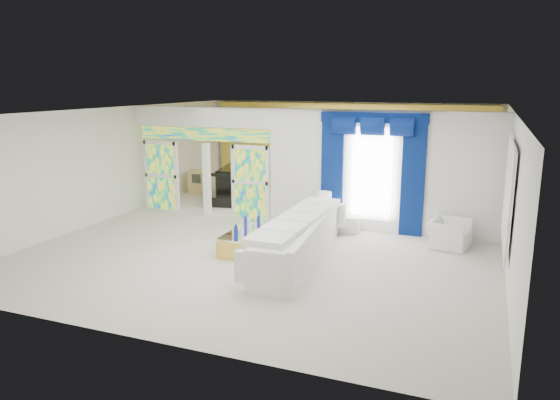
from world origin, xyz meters
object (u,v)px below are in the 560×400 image
at_px(coffee_table, 247,239).
at_px(armchair, 449,234).
at_px(white_sofa, 299,241).
at_px(grand_piano, 245,182).
at_px(console_table, 335,223).

xyz_separation_m(coffee_table, armchair, (4.22, 1.74, 0.11)).
height_order(coffee_table, armchair, armchair).
bearing_deg(coffee_table, armchair, 22.44).
xyz_separation_m(white_sofa, grand_piano, (-3.75, 5.32, 0.08)).
height_order(white_sofa, armchair, white_sofa).
distance_m(white_sofa, console_table, 2.38).
xyz_separation_m(white_sofa, coffee_table, (-1.35, 0.30, -0.20)).
height_order(coffee_table, console_table, coffee_table).
distance_m(console_table, armchair, 2.76).
bearing_deg(coffee_table, grand_piano, 115.54).
height_order(armchair, grand_piano, grand_piano).
bearing_deg(white_sofa, armchair, 30.26).
xyz_separation_m(console_table, grand_piano, (-3.88, 2.95, 0.28)).
height_order(coffee_table, grand_piano, grand_piano).
bearing_deg(console_table, coffee_table, -125.60).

